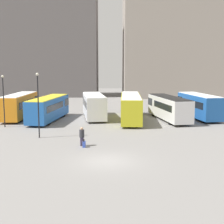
% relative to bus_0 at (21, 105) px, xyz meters
% --- Properties ---
extents(ground_plane, '(160.00, 160.00, 0.00)m').
position_rel_bus_0_xyz_m(ground_plane, '(12.26, -19.86, -1.79)').
color(ground_plane, slate).
extents(building_block_left, '(29.14, 10.07, 24.91)m').
position_rel_bus_0_xyz_m(building_block_left, '(-5.47, 33.94, 10.66)').
color(building_block_left, '#5B5656').
rests_on(building_block_left, ground_plane).
extents(building_block_right, '(31.39, 17.22, 41.70)m').
position_rel_bus_0_xyz_m(building_block_right, '(31.10, 33.94, 19.06)').
color(building_block_right, gray).
rests_on(building_block_right, ground_plane).
extents(bus_0, '(2.64, 10.12, 3.30)m').
position_rel_bus_0_xyz_m(bus_0, '(0.00, 0.00, 0.00)').
color(bus_0, orange).
rests_on(bus_0, ground_plane).
extents(bus_1, '(3.82, 10.92, 3.06)m').
position_rel_bus_0_xyz_m(bus_1, '(4.35, -1.83, -0.13)').
color(bus_1, '#1E56A3').
rests_on(bus_1, ground_plane).
extents(bus_2, '(3.84, 9.44, 3.27)m').
position_rel_bus_0_xyz_m(bus_2, '(10.16, 0.06, -0.02)').
color(bus_2, silver).
rests_on(bus_2, ground_plane).
extents(bus_3, '(3.00, 12.57, 3.32)m').
position_rel_bus_0_xyz_m(bus_3, '(15.11, -1.55, 0.02)').
color(bus_3, gold).
rests_on(bus_3, ground_plane).
extents(bus_4, '(4.27, 10.94, 3.09)m').
position_rel_bus_0_xyz_m(bus_4, '(20.12, -1.39, -0.11)').
color(bus_4, silver).
rests_on(bus_4, ground_plane).
extents(bus_5, '(3.98, 9.78, 3.28)m').
position_rel_bus_0_xyz_m(bus_5, '(24.50, -0.08, -0.02)').
color(bus_5, '#1E56A3').
rests_on(bus_5, ground_plane).
extents(traveler, '(0.46, 0.46, 1.71)m').
position_rel_bus_0_xyz_m(traveler, '(9.96, -15.32, -0.77)').
color(traveler, '#382D4C').
rests_on(traveler, ground_plane).
extents(suitcase, '(0.26, 0.43, 0.77)m').
position_rel_bus_0_xyz_m(suitcase, '(10.19, -15.79, -1.52)').
color(suitcase, '#334CB2').
rests_on(suitcase, ground_plane).
extents(lamp_post_0, '(0.28, 0.28, 6.41)m').
position_rel_bus_0_xyz_m(lamp_post_0, '(5.41, -12.05, 1.93)').
color(lamp_post_0, black).
rests_on(lamp_post_0, ground_plane).
extents(lamp_post_1, '(0.28, 0.28, 6.04)m').
position_rel_bus_0_xyz_m(lamp_post_1, '(0.10, -6.52, 1.74)').
color(lamp_post_1, black).
rests_on(lamp_post_1, ground_plane).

